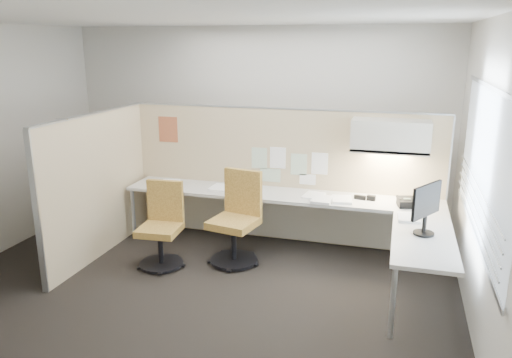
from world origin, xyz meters
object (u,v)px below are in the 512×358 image
(desk, at_px, (303,209))
(chair_right, at_px, (237,221))
(phone, at_px, (406,202))
(chair_left, at_px, (162,228))
(monitor, at_px, (426,206))

(desk, distance_m, chair_right, 0.83)
(chair_right, relative_size, phone, 4.40)
(chair_right, bearing_deg, phone, 23.52)
(chair_left, distance_m, phone, 2.87)
(monitor, bearing_deg, phone, 42.04)
(phone, bearing_deg, chair_right, 178.81)
(chair_right, xyz_separation_m, phone, (1.93, 0.43, 0.27))
(desk, height_order, chair_right, chair_right)
(monitor, bearing_deg, desk, 90.18)
(chair_left, distance_m, monitor, 2.97)
(phone, bearing_deg, chair_left, -178.15)
(chair_right, height_order, phone, chair_right)
(chair_left, relative_size, phone, 3.97)
(desk, bearing_deg, phone, 2.03)
(desk, height_order, chair_left, chair_left)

